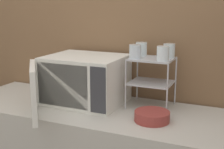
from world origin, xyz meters
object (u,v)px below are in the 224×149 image
object	(u,v)px
glass_front_left	(135,52)
glass_back_right	(169,51)
microwave	(83,80)
glass_back_left	(141,49)
dish_rack	(151,72)
glass_front_right	(163,54)
bowl	(152,117)

from	to	relation	value
glass_front_left	glass_back_right	world-z (taller)	same
microwave	glass_back_left	distance (m)	0.45
dish_rack	glass_front_right	xyz separation A→B (m)	(0.09, -0.07, 0.14)
glass_front_left	bowl	xyz separation A→B (m)	(0.18, -0.19, -0.35)
dish_rack	glass_front_right	size ratio (longest dim) A/B	3.65
microwave	dish_rack	bearing A→B (deg)	13.45
dish_rack	glass_back_left	size ratio (longest dim) A/B	3.65
glass_front_left	glass_back_left	size ratio (longest dim) A/B	1.00
glass_front_left	bowl	world-z (taller)	glass_front_left
glass_back_left	bowl	xyz separation A→B (m)	(0.18, -0.32, -0.35)
glass_back_right	glass_back_left	xyz separation A→B (m)	(-0.19, -0.00, 0.00)
dish_rack	glass_back_right	world-z (taller)	glass_back_right
glass_back_right	microwave	bearing A→B (deg)	-162.23
bowl	glass_back_right	bearing A→B (deg)	88.49
glass_front_right	bowl	distance (m)	0.40
glass_back_right	glass_back_left	distance (m)	0.19
glass_back_left	dish_rack	bearing A→B (deg)	-34.76
dish_rack	glass_front_left	distance (m)	0.18
glass_front_left	bowl	size ratio (longest dim) A/B	0.44
glass_back_right	glass_front_right	world-z (taller)	same
glass_front_right	microwave	bearing A→B (deg)	-175.56
microwave	bowl	size ratio (longest dim) A/B	3.69
microwave	bowl	xyz separation A→B (m)	(0.54, -0.15, -0.14)
glass_front_right	glass_back_left	xyz separation A→B (m)	(-0.19, 0.13, 0.00)
microwave	glass_front_right	xyz separation A→B (m)	(0.54, 0.04, 0.21)
dish_rack	glass_back_left	xyz separation A→B (m)	(-0.10, 0.07, 0.14)
glass_front_right	glass_back_left	size ratio (longest dim) A/B	1.00
bowl	microwave	bearing A→B (deg)	164.96
microwave	glass_front_right	distance (m)	0.58
glass_back_left	glass_front_left	bearing A→B (deg)	-89.27
glass_back_right	dish_rack	bearing A→B (deg)	-144.75
dish_rack	glass_back_right	bearing A→B (deg)	35.25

